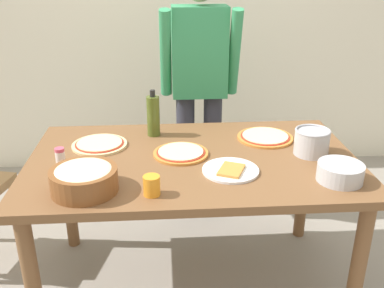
% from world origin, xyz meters
% --- Properties ---
extents(ground, '(8.00, 8.00, 0.00)m').
position_xyz_m(ground, '(0.00, 0.00, 0.00)').
color(ground, gray).
extents(wall_back, '(5.60, 0.10, 2.60)m').
position_xyz_m(wall_back, '(0.00, 1.60, 1.30)').
color(wall_back, silver).
rests_on(wall_back, ground).
extents(dining_table, '(1.60, 0.96, 0.76)m').
position_xyz_m(dining_table, '(0.00, 0.00, 0.67)').
color(dining_table, brown).
rests_on(dining_table, ground).
extents(person_cook, '(0.49, 0.25, 1.62)m').
position_xyz_m(person_cook, '(0.10, 0.76, 0.94)').
color(person_cook, '#2D2D38').
rests_on(person_cook, ground).
extents(pizza_raw_on_board, '(0.28, 0.28, 0.02)m').
position_xyz_m(pizza_raw_on_board, '(-0.47, 0.18, 0.77)').
color(pizza_raw_on_board, beige).
rests_on(pizza_raw_on_board, dining_table).
extents(pizza_cooked_on_tray, '(0.30, 0.30, 0.02)m').
position_xyz_m(pizza_cooked_on_tray, '(0.41, 0.21, 0.77)').
color(pizza_cooked_on_tray, '#C67A33').
rests_on(pizza_cooked_on_tray, dining_table).
extents(pizza_second_cooked, '(0.27, 0.27, 0.02)m').
position_xyz_m(pizza_second_cooked, '(-0.06, 0.04, 0.77)').
color(pizza_second_cooked, '#C67A33').
rests_on(pizza_second_cooked, dining_table).
extents(plate_with_slice, '(0.26, 0.26, 0.02)m').
position_xyz_m(plate_with_slice, '(0.16, -0.17, 0.77)').
color(plate_with_slice, white).
rests_on(plate_with_slice, dining_table).
extents(popcorn_bowl, '(0.28, 0.28, 0.11)m').
position_xyz_m(popcorn_bowl, '(-0.47, -0.30, 0.82)').
color(popcorn_bowl, brown).
rests_on(popcorn_bowl, dining_table).
extents(mixing_bowl_steel, '(0.20, 0.20, 0.08)m').
position_xyz_m(mixing_bowl_steel, '(0.62, -0.29, 0.80)').
color(mixing_bowl_steel, '#B7B7BC').
rests_on(mixing_bowl_steel, dining_table).
extents(olive_oil_bottle, '(0.07, 0.07, 0.26)m').
position_xyz_m(olive_oil_bottle, '(-0.19, 0.31, 0.87)').
color(olive_oil_bottle, '#47561E').
rests_on(olive_oil_bottle, dining_table).
extents(steel_pot, '(0.17, 0.17, 0.13)m').
position_xyz_m(steel_pot, '(0.59, 0.00, 0.83)').
color(steel_pot, '#B7B7BC').
rests_on(steel_pot, dining_table).
extents(cup_orange, '(0.07, 0.07, 0.08)m').
position_xyz_m(cup_orange, '(-0.19, -0.35, 0.80)').
color(cup_orange, orange).
rests_on(cup_orange, dining_table).
extents(salt_shaker, '(0.04, 0.04, 0.11)m').
position_xyz_m(salt_shaker, '(-0.61, -0.09, 0.81)').
color(salt_shaker, white).
rests_on(salt_shaker, dining_table).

